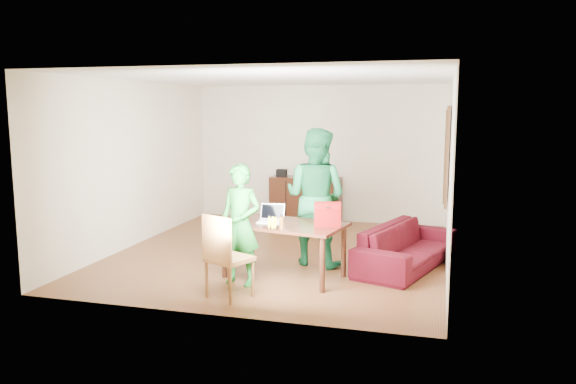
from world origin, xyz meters
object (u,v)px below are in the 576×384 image
(person_near, at_px, (240,225))
(red_bag, at_px, (327,217))
(laptop, at_px, (270,219))
(sofa, at_px, (407,247))
(bottle, at_px, (282,222))
(person_far, at_px, (315,197))
(chair, at_px, (229,273))
(table, at_px, (284,230))

(person_near, height_order, red_bag, person_near)
(laptop, bearing_deg, red_bag, -7.00)
(red_bag, bearing_deg, laptop, 165.80)
(red_bag, height_order, sofa, red_bag)
(laptop, bearing_deg, bottle, -57.72)
(red_bag, bearing_deg, sofa, 33.06)
(person_near, bearing_deg, red_bag, 30.91)
(person_far, distance_m, bottle, 1.14)
(person_far, bearing_deg, sofa, -157.73)
(laptop, xyz_separation_m, sofa, (1.75, 0.93, -0.49))
(chair, xyz_separation_m, bottle, (0.48, 0.63, 0.53))
(person_far, height_order, sofa, person_far)
(person_far, distance_m, sofa, 1.48)
(person_far, relative_size, laptop, 5.67)
(chair, xyz_separation_m, laptop, (0.22, 0.97, 0.49))
(chair, relative_size, bottle, 5.70)
(bottle, bearing_deg, sofa, 40.38)
(bottle, distance_m, sofa, 2.03)
(table, height_order, bottle, bottle)
(chair, distance_m, person_far, 1.99)
(sofa, bearing_deg, person_far, 115.12)
(table, height_order, person_far, person_far)
(red_bag, relative_size, sofa, 0.17)
(sofa, bearing_deg, chair, 152.28)
(person_near, bearing_deg, person_far, 69.71)
(person_far, distance_m, laptop, 0.92)
(table, xyz_separation_m, person_near, (-0.46, -0.43, 0.13))
(laptop, distance_m, sofa, 2.04)
(person_far, xyz_separation_m, bottle, (-0.19, -1.12, -0.16))
(bottle, bearing_deg, person_far, 80.38)
(person_far, relative_size, red_bag, 5.78)
(chair, xyz_separation_m, person_near, (-0.05, 0.55, 0.48))
(person_far, bearing_deg, laptop, 75.66)
(laptop, xyz_separation_m, bottle, (0.26, -0.34, 0.05))
(person_far, bearing_deg, table, 87.22)
(person_near, xyz_separation_m, bottle, (0.53, 0.08, 0.05))
(person_near, distance_m, sofa, 2.48)
(person_near, xyz_separation_m, laptop, (0.27, 0.42, 0.00))
(person_near, relative_size, bottle, 8.72)
(table, relative_size, person_near, 1.10)
(table, height_order, red_bag, red_bag)
(bottle, height_order, red_bag, red_bag)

